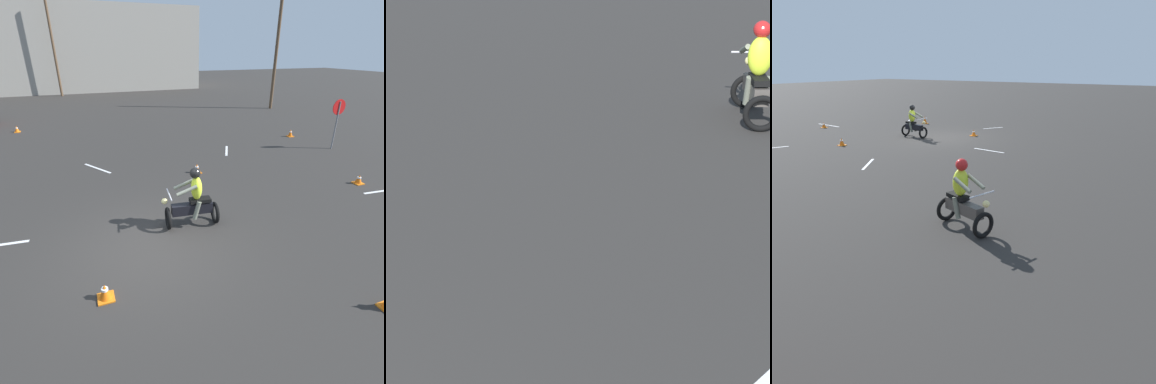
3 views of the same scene
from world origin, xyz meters
TOP-DOWN VIEW (x-y plane):
  - ground_plane at (0.00, 0.00)m, footprint 120.00×120.00m
  - motorcycle_rider_foreground at (1.34, 0.65)m, footprint 1.54×0.80m
  - motorcycle_rider_background at (-6.99, 9.09)m, footprint 1.55×1.02m
  - traffic_cone_near_left at (7.85, 1.18)m, footprint 0.32×0.32m
  - traffic_cone_near_right at (2.83, 4.17)m, footprint 0.32×0.32m
  - traffic_cone_mid_center at (3.70, -3.37)m, footprint 0.32×0.32m
  - traffic_cone_far_center at (-1.18, -1.27)m, footprint 0.32×0.32m
  - lane_stripe_e at (8.41, 0.38)m, footprint 2.12×0.28m
  - lane_stripe_nw at (-0.76, 6.01)m, footprint 0.97×1.47m
  - lane_stripe_w at (-3.57, 1.45)m, footprint 1.57×0.24m
  - lane_stripe_sw at (-0.84, -4.14)m, footprint 0.80×1.16m
  - lane_stripe_se at (5.65, -4.17)m, footprint 0.82×1.21m

SIDE VIEW (x-z plane):
  - ground_plane at x=0.00m, z-range 0.00..0.00m
  - lane_stripe_e at x=8.41m, z-range 0.00..0.01m
  - lane_stripe_nw at x=-0.76m, z-range 0.00..0.01m
  - lane_stripe_w at x=-3.57m, z-range 0.00..0.01m
  - lane_stripe_sw at x=-0.84m, z-range 0.00..0.01m
  - lane_stripe_se at x=5.65m, z-range 0.00..0.01m
  - traffic_cone_near_left at x=7.85m, z-range -0.01..0.32m
  - traffic_cone_far_center at x=-1.18m, z-range -0.01..0.33m
  - traffic_cone_near_right at x=2.83m, z-range -0.01..0.35m
  - traffic_cone_mid_center at x=3.70m, z-range -0.01..0.47m
  - motorcycle_rider_foreground at x=1.34m, z-range -0.10..1.56m
  - motorcycle_rider_background at x=-6.99m, z-range -0.10..1.56m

